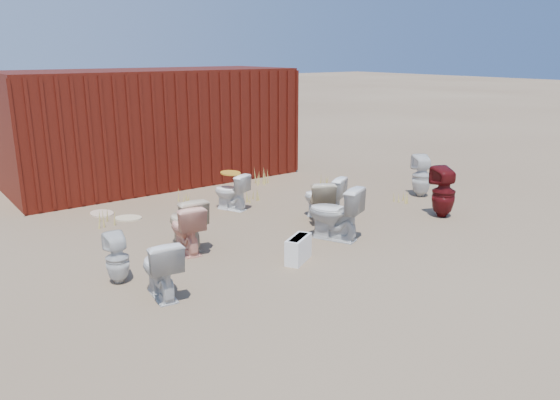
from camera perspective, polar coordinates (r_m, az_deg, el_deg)
ground at (r=8.14m, az=2.53°, el=-4.63°), size 100.00×100.00×0.00m
shipping_container at (r=12.24m, az=-13.06°, el=7.53°), size 6.00×2.40×2.40m
toilet_front_a at (r=6.50m, az=-12.39°, el=-6.94°), size 0.49×0.74×0.71m
toilet_front_pink at (r=7.83m, az=-9.79°, el=-2.93°), size 0.47×0.73×0.71m
toilet_front_c at (r=8.27m, az=5.72°, el=-1.35°), size 0.76×0.93×0.83m
toilet_front_maroon at (r=9.75m, az=16.72°, el=0.78°), size 0.50×0.51×0.87m
toilet_front_e at (r=9.35m, az=4.64°, el=0.29°), size 0.69×0.81×0.72m
toilet_back_a at (r=7.02m, az=-16.64°, el=-5.86°), size 0.31×0.31×0.64m
toilet_back_beige_left at (r=8.00m, az=-9.79°, el=-2.32°), size 0.47×0.77×0.76m
toilet_back_beige_right at (r=9.07m, az=4.30°, el=-0.16°), size 0.72×0.82×0.72m
toilet_back_yellowlid at (r=9.84m, az=-5.15°, el=0.87°), size 0.60×0.74×0.66m
toilet_back_e at (r=11.04m, az=14.58°, el=2.45°), size 0.51×0.51×0.82m
yellow_lid at (r=9.76m, az=-5.20°, el=2.83°), size 0.34×0.42×0.02m
loose_tank at (r=7.44m, az=1.92°, el=-5.17°), size 0.53×0.42×0.35m
loose_lid_near at (r=10.10m, az=-18.12°, el=-1.34°), size 0.42×0.53×0.02m
loose_lid_far at (r=9.69m, az=-15.58°, el=-1.83°), size 0.59×0.58×0.02m
weed_clump_a at (r=9.46m, az=-18.06°, el=-1.61°), size 0.36×0.36×0.29m
weed_clump_b at (r=10.37m, az=-2.79°, el=0.51°), size 0.32×0.32×0.26m
weed_clump_c at (r=11.42m, az=4.35°, el=1.97°), size 0.36×0.36×0.29m
weed_clump_d at (r=10.47m, az=-10.25°, el=0.42°), size 0.30×0.30×0.25m
weed_clump_e at (r=11.73m, az=-2.00°, el=2.48°), size 0.34×0.34×0.34m
weed_clump_f at (r=10.60m, az=12.70°, el=0.47°), size 0.28×0.28×0.25m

